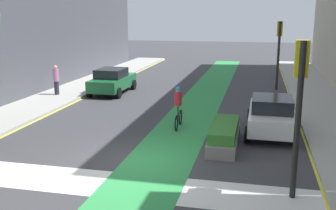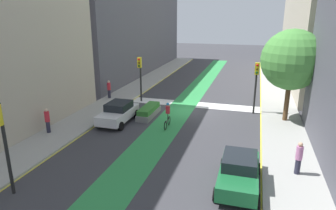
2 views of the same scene
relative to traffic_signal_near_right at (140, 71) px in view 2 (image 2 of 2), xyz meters
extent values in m
plane|color=#38383D|center=(-5.10, 1.57, -2.97)|extent=(120.00, 120.00, 0.00)
cube|color=#2D8C47|center=(-4.20, 1.57, -2.97)|extent=(2.40, 60.00, 0.01)
cube|color=silver|center=(-5.10, -0.43, -2.97)|extent=(12.00, 1.80, 0.01)
cube|color=#9E9E99|center=(-12.60, 1.57, -2.90)|extent=(3.00, 60.00, 0.15)
cube|color=yellow|center=(-11.10, 1.57, -2.97)|extent=(0.16, 60.00, 0.01)
cube|color=#9E9E99|center=(2.40, 1.57, -2.90)|extent=(3.00, 60.00, 0.15)
cube|color=yellow|center=(0.90, 1.57, -2.97)|extent=(0.16, 60.00, 0.01)
cube|color=#4C4C56|center=(7.08, -13.92, 3.19)|extent=(6.37, 29.01, 12.31)
cylinder|color=black|center=(0.00, -0.12, -0.85)|extent=(0.16, 0.16, 4.24)
cube|color=gold|center=(0.00, 0.08, 0.79)|extent=(0.35, 0.28, 0.95)
sphere|color=red|center=(0.00, 0.22, 1.09)|extent=(0.20, 0.20, 0.20)
sphere|color=#4C380C|center=(0.00, 0.22, 0.79)|extent=(0.20, 0.20, 0.20)
sphere|color=#0C3814|center=(0.00, 0.22, 0.49)|extent=(0.20, 0.20, 0.20)
cylinder|color=black|center=(-10.45, 0.71, -0.81)|extent=(0.16, 0.16, 4.33)
cube|color=gold|center=(-10.45, 0.91, 0.88)|extent=(0.35, 0.28, 0.95)
sphere|color=red|center=(-10.45, 1.05, 1.18)|extent=(0.20, 0.20, 0.20)
sphere|color=#4C380C|center=(-10.45, 1.05, 0.88)|extent=(0.20, 0.20, 0.20)
sphere|color=#0C3814|center=(-10.45, 1.05, 0.58)|extent=(0.20, 0.20, 0.20)
cylinder|color=black|center=(0.16, 16.11, -0.76)|extent=(0.16, 0.16, 4.42)
cube|color=#196033|center=(-9.96, 12.59, -2.30)|extent=(1.81, 4.20, 0.70)
cube|color=black|center=(-9.96, 12.39, -1.68)|extent=(1.60, 2.00, 0.55)
cylinder|color=black|center=(-10.86, 14.06, -2.65)|extent=(0.22, 0.64, 0.64)
cylinder|color=black|center=(-9.06, 14.06, -2.65)|extent=(0.22, 0.64, 0.64)
cylinder|color=black|center=(-10.85, 11.12, -2.65)|extent=(0.22, 0.64, 0.64)
cylinder|color=black|center=(-9.05, 11.12, -2.65)|extent=(0.22, 0.64, 0.64)
cube|color=silver|center=(-0.45, 5.93, -2.30)|extent=(1.83, 4.21, 0.70)
cube|color=black|center=(-0.45, 5.73, -1.68)|extent=(1.61, 2.01, 0.55)
cylinder|color=black|center=(-1.33, 7.41, -2.65)|extent=(0.22, 0.64, 0.64)
cylinder|color=black|center=(0.47, 7.40, -2.65)|extent=(0.22, 0.64, 0.64)
cylinder|color=black|center=(-1.36, 4.47, -2.65)|extent=(0.22, 0.64, 0.64)
cylinder|color=black|center=(0.44, 4.46, -2.65)|extent=(0.22, 0.64, 0.64)
torus|color=black|center=(-4.39, 6.40, -2.63)|extent=(0.08, 0.68, 0.68)
torus|color=black|center=(-4.36, 5.35, -2.63)|extent=(0.08, 0.68, 0.68)
cylinder|color=black|center=(-4.38, 5.87, -2.45)|extent=(0.09, 0.95, 0.06)
cylinder|color=black|center=(-4.37, 5.72, -2.18)|extent=(0.05, 0.05, 0.50)
cylinder|color=red|center=(-4.37, 5.72, -1.66)|extent=(0.32, 0.32, 0.55)
sphere|color=tan|center=(-4.37, 5.72, -1.27)|extent=(0.22, 0.22, 0.22)
sphere|color=#268CCC|center=(-4.37, 5.72, -1.23)|extent=(0.23, 0.23, 0.23)
cylinder|color=#262638|center=(3.18, 9.50, -2.42)|extent=(0.28, 0.28, 0.81)
cylinder|color=red|center=(3.18, 9.50, -1.66)|extent=(0.34, 0.34, 0.72)
sphere|color=beige|center=(3.18, 9.50, -1.18)|extent=(0.23, 0.23, 0.23)
cylinder|color=#262638|center=(-12.81, 10.71, -2.42)|extent=(0.28, 0.28, 0.81)
cylinder|color=#BF72A5|center=(-12.81, 10.71, -1.66)|extent=(0.34, 0.34, 0.72)
sphere|color=tan|center=(-12.81, 10.71, -1.18)|extent=(0.23, 0.23, 0.23)
cylinder|color=#262638|center=(3.23, 0.18, -2.42)|extent=(0.28, 0.28, 0.80)
cylinder|color=red|center=(3.23, 0.18, -1.66)|extent=(0.34, 0.34, 0.71)
sphere|color=beige|center=(3.23, 0.18, -1.19)|extent=(0.23, 0.23, 0.23)
cylinder|color=brown|center=(-12.83, 2.15, -1.26)|extent=(0.36, 0.36, 3.12)
sphere|color=#478C3D|center=(-12.83, 2.15, 1.87)|extent=(4.47, 4.47, 4.47)
cube|color=slate|center=(-2.20, 3.86, -2.75)|extent=(1.03, 3.38, 0.45)
cube|color=#33722D|center=(-2.20, 3.86, -2.32)|extent=(0.93, 3.04, 0.40)
camera|label=1|loc=(-1.08, -10.63, 1.92)|focal=42.48mm
camera|label=2|loc=(-10.30, 25.96, 5.14)|focal=32.26mm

